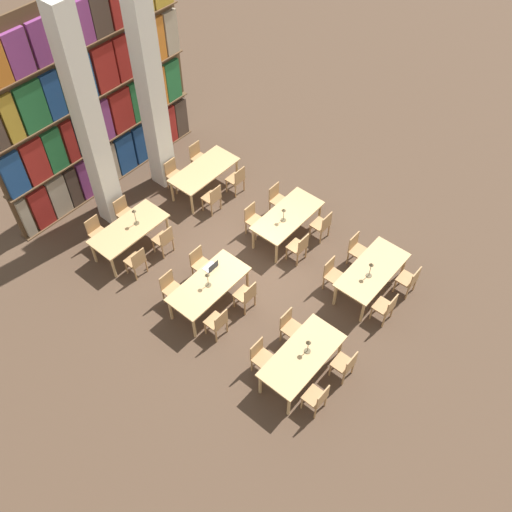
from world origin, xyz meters
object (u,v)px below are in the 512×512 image
object	(u,v)px
chair_11	(200,263)
chair_15	(277,199)
pillar_left	(89,125)
desk_lamp_2	(208,277)
laptop	(211,267)
chair_13	(253,219)
chair_21	(174,174)
chair_20	(213,198)
chair_6	(409,280)
reading_table_2	(209,286)
desk_lamp_4	(135,214)
desk_lamp_1	(371,267)
reading_table_0	(302,357)
desk_lamp_0	(308,344)
chair_5	(332,274)
chair_2	(345,364)
chair_17	(97,232)
reading_table_5	(204,172)
chair_12	(299,247)
chair_3	(290,326)
chair_16	(136,261)
chair_8	(218,322)
chair_4	(386,307)
pillar_center	(150,89)
chair_18	(164,239)
reading_table_3	(288,217)
chair_0	(317,398)
chair_9	(171,288)
chair_23	(198,157)
chair_10	(246,295)
reading_table_1	(372,271)
chair_22	(237,179)
chair_1	(261,356)
chair_19	(124,212)
chair_7	(357,249)

from	to	relation	value
chair_11	chair_15	distance (m)	2.96
pillar_left	desk_lamp_2	xyz separation A→B (m)	(-0.46, -4.05, -1.96)
laptop	chair_13	distance (m)	2.13
chair_21	chair_20	bearing A→B (deg)	90.00
chair_6	reading_table_2	world-z (taller)	chair_6
laptop	desk_lamp_4	size ratio (longest dim) A/B	0.65
chair_20	chair_21	xyz separation A→B (m)	(-0.00, 1.49, 0.00)
laptop	desk_lamp_1	bearing A→B (deg)	126.74
chair_11	chair_15	bearing A→B (deg)	179.59
reading_table_0	desk_lamp_0	xyz separation A→B (m)	(0.14, -0.02, 0.35)
chair_5	chair_2	bearing A→B (deg)	41.75
chair_17	reading_table_5	world-z (taller)	chair_17
pillar_left	chair_12	distance (m)	5.77
chair_2	chair_17	world-z (taller)	same
chair_3	chair_16	world-z (taller)	same
chair_8	chair_21	world-z (taller)	same
chair_8	laptop	xyz separation A→B (m)	(0.89, 1.01, 0.31)
pillar_left	chair_8	distance (m)	5.47
chair_4	chair_8	xyz separation A→B (m)	(-2.78, 2.65, 0.00)
pillar_center	desk_lamp_2	xyz separation A→B (m)	(-2.38, -4.05, -1.96)
chair_3	chair_13	bearing A→B (deg)	-125.77
reading_table_0	chair_4	world-z (taller)	chair_4
chair_18	chair_11	bearing A→B (deg)	-88.62
reading_table_3	pillar_center	bearing A→B (deg)	97.87
chair_11	chair_13	bearing A→B (deg)	179.38
chair_18	chair_6	bearing A→B (deg)	-61.88
chair_0	chair_17	xyz separation A→B (m)	(0.07, 6.99, 0.00)
chair_0	chair_5	xyz separation A→B (m)	(2.82, 1.62, 0.00)
desk_lamp_2	chair_20	xyz separation A→B (m)	(2.36, 2.10, -0.55)
chair_6	chair_9	size ratio (longest dim) A/B	1.00
chair_11	chair_18	size ratio (longest dim) A/B	1.00
reading_table_0	reading_table_3	world-z (taller)	same
chair_20	chair_23	world-z (taller)	same
chair_4	chair_17	distance (m)	7.38
chair_10	chair_18	xyz separation A→B (m)	(-0.03, 2.72, 0.00)
chair_10	chair_3	bearing A→B (deg)	-90.91
desk_lamp_0	chair_15	distance (m)	4.91
chair_3	laptop	size ratio (longest dim) A/B	2.79
reading_table_1	chair_2	bearing A→B (deg)	-159.52
chair_8	chair_16	xyz separation A→B (m)	(0.03, 2.72, 0.00)
chair_0	laptop	size ratio (longest dim) A/B	2.79
chair_10	chair_22	bearing A→B (deg)	44.76
chair_1	desk_lamp_1	bearing A→B (deg)	168.45
desk_lamp_0	desk_lamp_4	size ratio (longest dim) A/B	0.82
chair_12	chair_6	bearing A→B (deg)	-71.68
chair_4	chair_18	bearing A→B (deg)	108.82
chair_19	reading_table_5	world-z (taller)	chair_19
chair_3	chair_6	size ratio (longest dim) A/B	1.00
desk_lamp_1	desk_lamp_4	distance (m)	5.86
chair_2	chair_7	world-z (taller)	same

